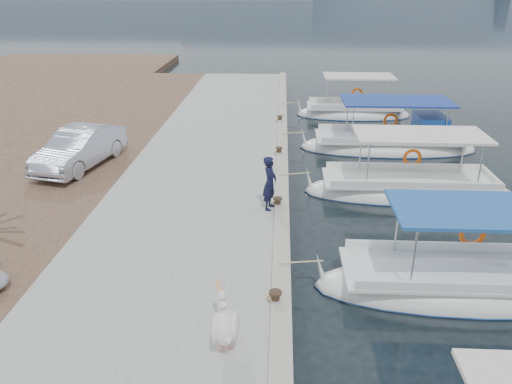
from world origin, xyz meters
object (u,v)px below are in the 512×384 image
fishing_caique_b (469,287)px  fishing_caique_e (353,114)px  fishing_caique_c (408,191)px  fisherman (270,183)px  pelican (225,325)px  parked_car (80,148)px  fishing_caique_d (390,145)px

fishing_caique_b → fishing_caique_e: bearing=92.2°
fishing_caique_c → fishing_caique_e: bearing=92.8°
fishing_caique_b → fisherman: size_ratio=4.48×
fishing_caique_c → fisherman: bearing=-152.6°
pelican → parked_car: bearing=123.6°
fisherman → fishing_caique_b: bearing=-111.0°
fishing_caique_d → fisherman: fishing_caique_d is taller
pelican → parked_car: parked_car is taller
fishing_caique_e → parked_car: size_ratio=1.43×
fishing_caique_e → fisherman: (-4.31, -13.42, 1.22)m
fishing_caique_d → pelican: bearing=-112.8°
parked_car → fishing_caique_b: bearing=-17.1°
fishing_caique_b → pelican: 6.42m
fisherman → parked_car: (-7.18, 3.42, -0.12)m
fishing_caique_b → fishing_caique_e: 16.89m
fishing_caique_e → fisherman: bearing=-107.8°
fishing_caique_c → pelican: bearing=-121.9°
pelican → fishing_caique_d: bearing=67.2°
fishing_caique_d → fisherman: (-5.18, -7.57, 1.16)m
fishing_caique_c → pelican: 10.49m
fishing_caique_b → fisherman: 6.17m
pelican → fisherman: 6.41m
fishing_caique_b → fishing_caique_c: same height
fishing_caique_d → fishing_caique_b: bearing=-91.1°
fishing_caique_b → fishing_caique_e: size_ratio=1.21×
parked_car → fishing_caique_c: bearing=8.1°
fishing_caique_b → fishing_caique_c: size_ratio=1.03×
pelican → fisherman: (0.68, 6.37, 0.30)m
fishing_caique_e → fisherman: size_ratio=3.70×
fishing_caique_d → parked_car: bearing=-161.5°
fishing_caique_d → pelican: fishing_caique_d is taller
fishing_caique_c → fishing_caique_d: size_ratio=0.94×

